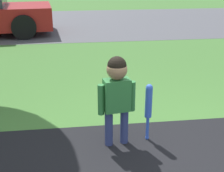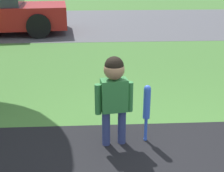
{
  "view_description": "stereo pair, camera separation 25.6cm",
  "coord_description": "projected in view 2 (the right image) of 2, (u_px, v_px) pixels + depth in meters",
  "views": [
    {
      "loc": [
        -0.91,
        -2.51,
        1.93
      ],
      "look_at": [
        -0.46,
        0.96,
        0.55
      ],
      "focal_mm": 50.0,
      "sensor_mm": 36.0,
      "label": 1
    },
    {
      "loc": [
        -0.66,
        -2.53,
        1.93
      ],
      "look_at": [
        -0.46,
        0.96,
        0.55
      ],
      "focal_mm": 50.0,
      "sensor_mm": 36.0,
      "label": 2
    }
  ],
  "objects": [
    {
      "name": "child",
      "position": [
        114.0,
        89.0,
        3.34
      ],
      "size": [
        0.42,
        0.22,
        1.04
      ],
      "rotation": [
        0.0,
        0.0,
        0.15
      ],
      "color": "navy",
      "rests_on": "ground"
    },
    {
      "name": "street_strip",
      "position": [
        113.0,
        22.0,
        11.01
      ],
      "size": [
        40.0,
        6.0,
        0.01
      ],
      "color": "#4C4C51",
      "rests_on": "ground"
    },
    {
      "name": "ground_plane",
      "position": [
        164.0,
        172.0,
        3.09
      ],
      "size": [
        60.0,
        60.0,
        0.0
      ],
      "primitive_type": "plane",
      "color": "#3D6B2D"
    },
    {
      "name": "baseball_bat",
      "position": [
        147.0,
        106.0,
        3.49
      ],
      "size": [
        0.08,
        0.08,
        0.69
      ],
      "color": "blue",
      "rests_on": "ground"
    }
  ]
}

